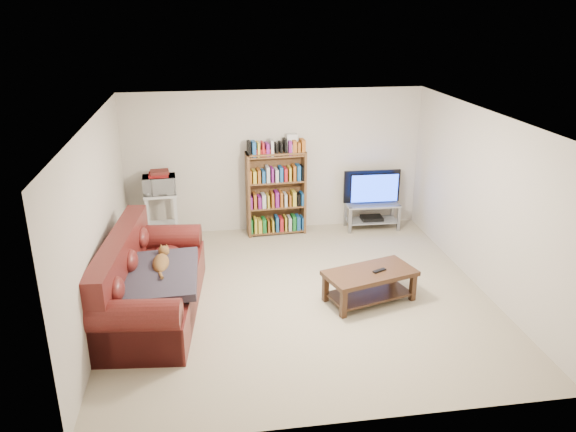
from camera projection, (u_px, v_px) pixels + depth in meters
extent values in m
plane|color=tan|center=(300.00, 295.00, 7.58)|extent=(5.00, 5.00, 0.00)
plane|color=white|center=(301.00, 118.00, 6.73)|extent=(5.00, 5.00, 0.00)
plane|color=beige|center=(275.00, 161.00, 9.47)|extent=(5.00, 0.00, 5.00)
plane|color=beige|center=(350.00, 310.00, 4.84)|extent=(5.00, 0.00, 5.00)
plane|color=beige|center=(98.00, 223.00, 6.80)|extent=(0.00, 5.00, 5.00)
plane|color=beige|center=(484.00, 202.00, 7.51)|extent=(0.00, 5.00, 5.00)
cube|color=#561916|center=(155.00, 295.00, 7.09)|extent=(1.28, 2.50, 0.46)
cube|color=#561916|center=(121.00, 275.00, 6.97)|extent=(0.50, 2.42, 1.01)
cube|color=#561916|center=(137.00, 339.00, 6.06)|extent=(1.01, 0.34, 0.58)
cube|color=#561916|center=(167.00, 255.00, 8.09)|extent=(1.01, 0.34, 0.58)
cube|color=#312C38|center=(158.00, 276.00, 6.82)|extent=(0.96, 1.23, 0.20)
cube|color=#3C2415|center=(370.00, 273.00, 7.31)|extent=(1.29, 0.89, 0.06)
cube|color=#3C2415|center=(369.00, 294.00, 7.41)|extent=(1.16, 0.80, 0.03)
cube|color=#3C2415|center=(343.00, 304.00, 6.97)|extent=(0.09, 0.09, 0.37)
cube|color=#3C2415|center=(413.00, 288.00, 7.39)|extent=(0.09, 0.09, 0.37)
cube|color=#3C2415|center=(325.00, 288.00, 7.37)|extent=(0.09, 0.09, 0.37)
cube|color=#3C2415|center=(392.00, 273.00, 7.79)|extent=(0.09, 0.09, 0.37)
cube|color=black|center=(379.00, 271.00, 7.29)|extent=(0.20, 0.13, 0.02)
cube|color=#999EA3|center=(372.00, 204.00, 9.70)|extent=(0.93, 0.43, 0.03)
cube|color=#999EA3|center=(371.00, 220.00, 9.80)|extent=(0.88, 0.41, 0.02)
cube|color=gray|center=(350.00, 221.00, 9.56)|extent=(0.05, 0.05, 0.46)
cube|color=gray|center=(399.00, 218.00, 9.66)|extent=(0.05, 0.05, 0.46)
cube|color=gray|center=(345.00, 214.00, 9.89)|extent=(0.05, 0.05, 0.46)
cube|color=gray|center=(393.00, 211.00, 9.99)|extent=(0.05, 0.05, 0.46)
imported|color=black|center=(373.00, 188.00, 9.60)|extent=(0.99, 0.15, 0.57)
cube|color=black|center=(372.00, 218.00, 9.79)|extent=(0.37, 0.27, 0.06)
cube|color=brown|center=(248.00, 195.00, 9.32)|extent=(0.06, 0.31, 1.43)
cube|color=brown|center=(303.00, 191.00, 9.51)|extent=(0.06, 0.31, 1.43)
cube|color=brown|center=(276.00, 153.00, 9.17)|extent=(1.00, 0.36, 0.03)
cube|color=maroon|center=(262.00, 150.00, 9.11)|extent=(0.30, 0.24, 0.08)
cube|color=silver|center=(160.00, 194.00, 9.02)|extent=(0.55, 0.41, 0.04)
cube|color=silver|center=(163.00, 224.00, 9.20)|extent=(0.49, 0.37, 0.03)
cube|color=silver|center=(148.00, 223.00, 8.98)|extent=(0.05, 0.05, 0.80)
cube|color=silver|center=(176.00, 221.00, 9.07)|extent=(0.05, 0.05, 0.80)
cube|color=silver|center=(148.00, 217.00, 9.26)|extent=(0.05, 0.05, 0.80)
cube|color=silver|center=(176.00, 215.00, 9.35)|extent=(0.05, 0.05, 0.80)
imported|color=silver|center=(159.00, 185.00, 8.96)|extent=(0.54, 0.38, 0.29)
cube|color=maroon|center=(158.00, 175.00, 8.90)|extent=(0.32, 0.29, 0.05)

